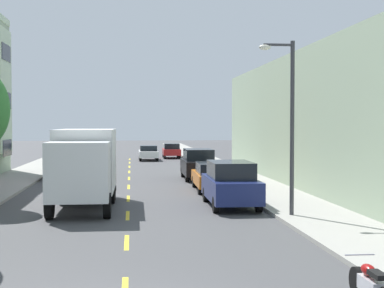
# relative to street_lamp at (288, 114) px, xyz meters

# --- Properties ---
(ground_plane) EXTENTS (160.00, 160.00, 0.00)m
(ground_plane) POSITION_rel_street_lamp_xyz_m (-5.94, 19.33, -3.90)
(ground_plane) COLOR #424244
(sidewalk_left) EXTENTS (3.20, 120.00, 0.14)m
(sidewalk_left) POSITION_rel_street_lamp_xyz_m (-13.04, 17.33, -3.83)
(sidewalk_left) COLOR #99968E
(sidewalk_left) RESTS_ON ground_plane
(sidewalk_right) EXTENTS (3.20, 120.00, 0.14)m
(sidewalk_right) POSITION_rel_street_lamp_xyz_m (1.16, 17.33, -3.83)
(sidewalk_right) COLOR #99968E
(sidewalk_right) RESTS_ON ground_plane
(lane_centerline_dashes) EXTENTS (0.14, 47.20, 0.01)m
(lane_centerline_dashes) POSITION_rel_street_lamp_xyz_m (-5.94, 13.83, -3.90)
(lane_centerline_dashes) COLOR yellow
(lane_centerline_dashes) RESTS_ON ground_plane
(apartment_block_opposite) EXTENTS (10.00, 36.00, 7.36)m
(apartment_block_opposite) POSITION_rel_street_lamp_xyz_m (7.76, 9.33, -0.23)
(apartment_block_opposite) COLOR #99AD8E
(apartment_block_opposite) RESTS_ON ground_plane
(street_lamp) EXTENTS (1.35, 0.28, 6.46)m
(street_lamp) POSITION_rel_street_lamp_xyz_m (0.00, 0.00, 0.00)
(street_lamp) COLOR #38383D
(street_lamp) RESTS_ON sidewalk_right
(delivery_box_truck) EXTENTS (2.45, 7.18, 3.30)m
(delivery_box_truck) POSITION_rel_street_lamp_xyz_m (-7.74, 3.65, -2.03)
(delivery_box_truck) COLOR white
(delivery_box_truck) RESTS_ON ground_plane
(parked_suv_black) EXTENTS (2.00, 4.82, 1.93)m
(parked_suv_black) POSITION_rel_street_lamp_xyz_m (-1.54, 15.29, -2.92)
(parked_suv_black) COLOR black
(parked_suv_black) RESTS_ON ground_plane
(parked_pickup_champagne) EXTENTS (2.02, 5.31, 1.73)m
(parked_pickup_champagne) POSITION_rel_street_lamp_xyz_m (-10.23, 31.32, -3.08)
(parked_pickup_champagne) COLOR tan
(parked_pickup_champagne) RESTS_ON ground_plane
(parked_suv_navy) EXTENTS (1.99, 4.82, 1.93)m
(parked_suv_navy) POSITION_rel_street_lamp_xyz_m (-1.59, 3.22, -2.92)
(parked_suv_navy) COLOR navy
(parked_suv_navy) RESTS_ON ground_plane
(parked_hatchback_red) EXTENTS (1.80, 4.03, 1.50)m
(parked_hatchback_red) POSITION_rel_street_lamp_xyz_m (-1.67, 37.80, -3.15)
(parked_hatchback_red) COLOR #AD1E1E
(parked_hatchback_red) RESTS_ON ground_plane
(parked_wagon_forest) EXTENTS (1.87, 4.72, 1.50)m
(parked_wagon_forest) POSITION_rel_street_lamp_xyz_m (-10.37, 40.86, -3.10)
(parked_wagon_forest) COLOR #194C28
(parked_wagon_forest) RESTS_ON ground_plane
(parked_hatchback_silver) EXTENTS (1.79, 4.02, 1.50)m
(parked_hatchback_silver) POSITION_rel_street_lamp_xyz_m (-10.17, 16.12, -3.15)
(parked_hatchback_silver) COLOR #B2B5BA
(parked_hatchback_silver) RESTS_ON ground_plane
(parked_wagon_orange) EXTENTS (1.92, 4.74, 1.50)m
(parked_wagon_orange) POSITION_rel_street_lamp_xyz_m (-1.54, 8.99, -3.10)
(parked_wagon_orange) COLOR orange
(parked_wagon_orange) RESTS_ON ground_plane
(moving_white_sedan) EXTENTS (1.80, 4.50, 1.43)m
(moving_white_sedan) POSITION_rel_street_lamp_xyz_m (-4.14, 34.50, -3.16)
(moving_white_sedan) COLOR silver
(moving_white_sedan) RESTS_ON ground_plane
(parked_motorcycle) EXTENTS (0.62, 2.05, 0.90)m
(parked_motorcycle) POSITION_rel_street_lamp_xyz_m (-1.19, -10.22, -3.49)
(parked_motorcycle) COLOR black
(parked_motorcycle) RESTS_ON ground_plane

